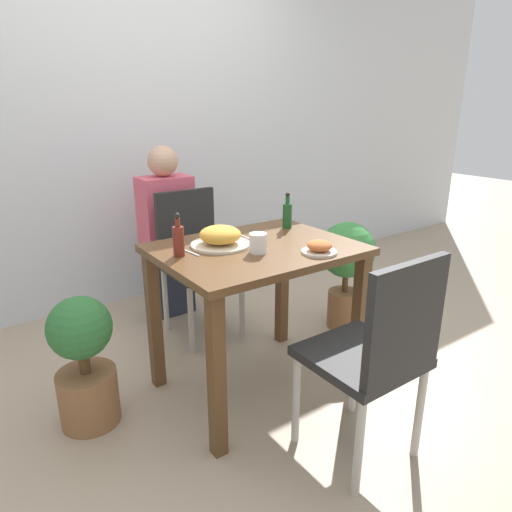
# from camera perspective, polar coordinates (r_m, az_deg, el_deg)

# --- Properties ---
(ground_plane) EXTENTS (16.00, 16.00, 0.00)m
(ground_plane) POSITION_cam_1_polar(r_m,az_deg,el_deg) (2.53, -0.00, -15.81)
(ground_plane) COLOR tan
(wall_back) EXTENTS (8.00, 0.05, 2.60)m
(wall_back) POSITION_cam_1_polar(r_m,az_deg,el_deg) (3.45, -15.35, 15.82)
(wall_back) COLOR silver
(wall_back) RESTS_ON ground_plane
(dining_table) EXTENTS (0.93, 0.73, 0.78)m
(dining_table) POSITION_cam_1_polar(r_m,az_deg,el_deg) (2.23, -0.00, -2.10)
(dining_table) COLOR brown
(dining_table) RESTS_ON ground_plane
(chair_near) EXTENTS (0.42, 0.42, 0.91)m
(chair_near) POSITION_cam_1_polar(r_m,az_deg,el_deg) (1.86, 14.89, -11.27)
(chair_near) COLOR black
(chair_near) RESTS_ON ground_plane
(chair_far) EXTENTS (0.42, 0.42, 0.91)m
(chair_far) POSITION_cam_1_polar(r_m,az_deg,el_deg) (2.92, -7.59, 0.24)
(chair_far) COLOR black
(chair_far) RESTS_ON ground_plane
(food_plate) EXTENTS (0.29, 0.29, 0.10)m
(food_plate) POSITION_cam_1_polar(r_m,az_deg,el_deg) (2.19, -4.49, 2.40)
(food_plate) COLOR beige
(food_plate) RESTS_ON dining_table
(side_plate) EXTENTS (0.16, 0.16, 0.06)m
(side_plate) POSITION_cam_1_polar(r_m,az_deg,el_deg) (2.09, 7.93, 1.03)
(side_plate) COLOR beige
(side_plate) RESTS_ON dining_table
(drink_cup) EXTENTS (0.08, 0.08, 0.09)m
(drink_cup) POSITION_cam_1_polar(r_m,az_deg,el_deg) (2.08, 0.26, 1.62)
(drink_cup) COLOR white
(drink_cup) RESTS_ON dining_table
(sauce_bottle) EXTENTS (0.05, 0.05, 0.20)m
(sauce_bottle) POSITION_cam_1_polar(r_m,az_deg,el_deg) (2.05, -9.67, 2.06)
(sauce_bottle) COLOR maroon
(sauce_bottle) RESTS_ON dining_table
(condiment_bottle) EXTENTS (0.05, 0.05, 0.20)m
(condiment_bottle) POSITION_cam_1_polar(r_m,az_deg,el_deg) (2.50, 3.93, 5.24)
(condiment_bottle) COLOR #194C23
(condiment_bottle) RESTS_ON dining_table
(fork_utensil) EXTENTS (0.03, 0.17, 0.00)m
(fork_utensil) POSITION_cam_1_polar(r_m,az_deg,el_deg) (2.12, -8.48, 0.55)
(fork_utensil) COLOR silver
(fork_utensil) RESTS_ON dining_table
(spoon_utensil) EXTENTS (0.02, 0.20, 0.00)m
(spoon_utensil) POSITION_cam_1_polar(r_m,az_deg,el_deg) (2.29, -0.74, 2.10)
(spoon_utensil) COLOR silver
(spoon_utensil) RESTS_ON dining_table
(potted_plant_left) EXTENTS (0.28, 0.28, 0.63)m
(potted_plant_left) POSITION_cam_1_polar(r_m,az_deg,el_deg) (2.25, -20.70, -12.11)
(potted_plant_left) COLOR brown
(potted_plant_left) RESTS_ON ground_plane
(potted_plant_right) EXTENTS (0.36, 0.36, 0.72)m
(potted_plant_right) POSITION_cam_1_polar(r_m,az_deg,el_deg) (2.99, 11.24, -0.75)
(potted_plant_right) COLOR brown
(potted_plant_right) RESTS_ON ground_plane
(person_figure) EXTENTS (0.34, 0.22, 1.17)m
(person_figure) POSITION_cam_1_polar(r_m,az_deg,el_deg) (3.18, -11.02, 2.78)
(person_figure) COLOR #2D3347
(person_figure) RESTS_ON ground_plane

